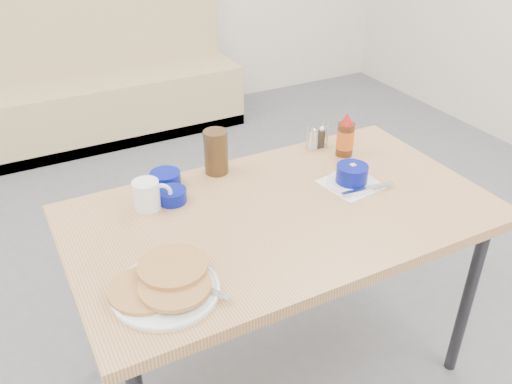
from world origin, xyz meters
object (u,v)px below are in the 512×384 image
pancake_plate (165,285)px  coffee_mug (148,194)px  creamer_bowl (172,196)px  amber_tumbler (216,152)px  dining_table (282,226)px  syrup_bottle (345,137)px  condiment_caddy (317,139)px  butter_bowl (165,179)px  grits_setting (352,177)px  booth_bench (106,88)px

pancake_plate → coffee_mug: coffee_mug is taller
creamer_bowl → amber_tumbler: (0.22, 0.12, 0.06)m
dining_table → syrup_bottle: size_ratio=7.91×
creamer_bowl → syrup_bottle: size_ratio=0.57×
condiment_caddy → syrup_bottle: syrup_bottle is taller
condiment_caddy → butter_bowl: bearing=179.7°
coffee_mug → creamer_bowl: coffee_mug is taller
coffee_mug → amber_tumbler: 0.32m
grits_setting → butter_bowl: 0.66m
coffee_mug → grits_setting: size_ratio=0.56×
syrup_bottle → grits_setting: bearing=-119.3°
booth_bench → coffee_mug: bearing=-99.4°
coffee_mug → grits_setting: (0.69, -0.19, -0.02)m
booth_bench → dining_table: (0.00, -2.53, 0.35)m
syrup_bottle → creamer_bowl: bearing=-179.1°
booth_bench → pancake_plate: booth_bench is taller
dining_table → creamer_bowl: 0.39m
pancake_plate → coffee_mug: bearing=77.6°
amber_tumbler → booth_bench: bearing=87.8°
coffee_mug → butter_bowl: coffee_mug is taller
coffee_mug → amber_tumbler: amber_tumbler is taller
dining_table → creamer_bowl: (-0.30, 0.22, 0.08)m
butter_bowl → creamer_bowl: bearing=-99.1°
condiment_caddy → dining_table: bearing=-136.9°
coffee_mug → pancake_plate: bearing=-102.4°
dining_table → condiment_caddy: (0.36, 0.34, 0.10)m
dining_table → pancake_plate: (-0.48, -0.20, 0.08)m
pancake_plate → butter_bowl: 0.57m
coffee_mug → syrup_bottle: syrup_bottle is taller
grits_setting → dining_table: bearing=-174.3°
creamer_bowl → syrup_bottle: 0.72m
pancake_plate → creamer_bowl: 0.45m
coffee_mug → condiment_caddy: (0.74, 0.12, -0.02)m
syrup_bottle → dining_table: bearing=-150.6°
syrup_bottle → coffee_mug: bearing=-179.1°
dining_table → amber_tumbler: amber_tumbler is taller
butter_bowl → syrup_bottle: syrup_bottle is taller
condiment_caddy → syrup_bottle: 0.13m
grits_setting → syrup_bottle: 0.24m
booth_bench → butter_bowl: size_ratio=17.45×
coffee_mug → booth_bench: bearing=80.6°
booth_bench → butter_bowl: bearing=-97.4°
butter_bowl → amber_tumbler: amber_tumbler is taller
pancake_plate → grits_setting: size_ratio=1.29×
booth_bench → amber_tumbler: bearing=-92.2°
amber_tumbler → syrup_bottle: syrup_bottle is taller
booth_bench → condiment_caddy: size_ratio=18.47×
dining_table → amber_tumbler: (-0.08, 0.34, 0.14)m
coffee_mug → syrup_bottle: bearing=0.9°
booth_bench → syrup_bottle: size_ratio=10.73×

